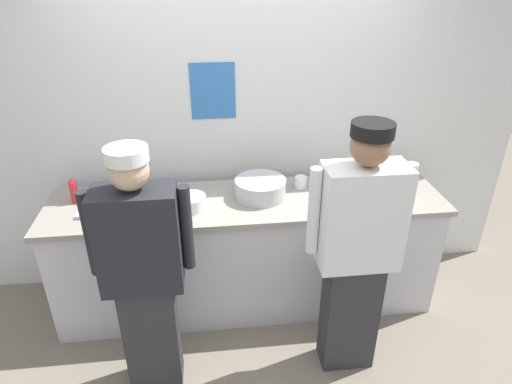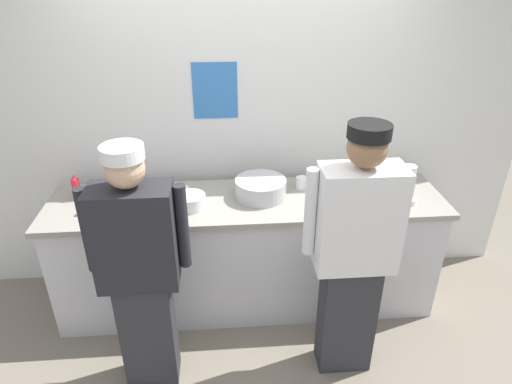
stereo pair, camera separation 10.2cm
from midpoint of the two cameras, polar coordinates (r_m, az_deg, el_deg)
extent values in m
plane|color=slate|center=(3.43, 0.25, -17.44)|extent=(9.00, 9.00, 0.00)
cube|color=silver|center=(3.40, -0.86, 9.63)|extent=(4.42, 0.10, 2.76)
cube|color=#3370B7|center=(3.29, -4.36, 12.79)|extent=(0.32, 0.01, 0.41)
cube|color=silver|center=(3.42, -0.23, -8.02)|extent=(2.76, 0.61, 0.88)
cube|color=gray|center=(3.17, -0.24, -1.28)|extent=(2.82, 0.67, 0.04)
cube|color=#2D2D33|center=(2.96, -12.55, -16.89)|extent=(0.32, 0.20, 0.77)
cube|color=#232328|center=(2.54, -14.14, -5.65)|extent=(0.45, 0.24, 0.61)
cylinder|color=#232328|center=(2.61, -19.74, -4.69)|extent=(0.07, 0.07, 0.52)
cylinder|color=#232328|center=(2.52, -8.25, -4.42)|extent=(0.07, 0.07, 0.52)
sphere|color=tan|center=(2.34, -15.30, 2.88)|extent=(0.21, 0.21, 0.21)
cylinder|color=white|center=(2.30, -15.57, 4.89)|extent=(0.22, 0.22, 0.07)
cube|color=#2D2D33|center=(3.03, 12.48, -15.21)|extent=(0.34, 0.20, 0.81)
cube|color=white|center=(2.60, 14.08, -3.42)|extent=(0.47, 0.24, 0.64)
cylinder|color=white|center=(2.55, 8.11, -2.66)|extent=(0.07, 0.07, 0.54)
cylinder|color=white|center=(2.71, 19.36, -2.07)|extent=(0.07, 0.07, 0.54)
sphere|color=#8C6647|center=(2.41, 15.26, 5.46)|extent=(0.22, 0.22, 0.22)
cylinder|color=black|center=(2.38, 15.54, 7.53)|extent=(0.23, 0.23, 0.08)
cylinder|color=white|center=(3.30, 15.33, -0.64)|extent=(0.23, 0.23, 0.01)
cylinder|color=white|center=(3.29, 15.36, -0.46)|extent=(0.23, 0.23, 0.01)
cylinder|color=white|center=(3.29, 15.38, -0.28)|extent=(0.23, 0.23, 0.01)
cylinder|color=white|center=(3.28, 15.41, -0.09)|extent=(0.23, 0.23, 0.01)
cylinder|color=white|center=(3.28, 15.44, 0.09)|extent=(0.23, 0.23, 0.01)
cylinder|color=white|center=(3.27, 15.46, 0.28)|extent=(0.23, 0.23, 0.01)
cylinder|color=white|center=(3.26, 15.49, 0.47)|extent=(0.23, 0.23, 0.01)
cylinder|color=white|center=(3.08, -7.37, -1.89)|extent=(0.20, 0.20, 0.01)
cylinder|color=white|center=(3.08, -7.38, -1.69)|extent=(0.20, 0.20, 0.01)
cylinder|color=white|center=(3.07, -7.40, -1.50)|extent=(0.20, 0.20, 0.01)
cylinder|color=white|center=(3.07, -7.41, -1.30)|extent=(0.20, 0.20, 0.01)
cylinder|color=white|center=(3.06, -7.42, -1.10)|extent=(0.20, 0.20, 0.01)
cylinder|color=white|center=(3.06, -7.44, -0.91)|extent=(0.20, 0.20, 0.01)
cylinder|color=white|center=(3.05, -7.45, -0.71)|extent=(0.20, 0.20, 0.01)
cylinder|color=white|center=(3.04, -7.46, -0.51)|extent=(0.20, 0.20, 0.01)
cylinder|color=#B7BABF|center=(3.17, 1.51, 0.48)|extent=(0.37, 0.37, 0.13)
cube|color=#B7BABF|center=(3.22, -16.14, -1.34)|extent=(0.53, 0.38, 0.02)
cylinder|color=red|center=(3.36, -21.20, 0.34)|extent=(0.05, 0.05, 0.16)
cone|color=red|center=(3.32, -21.47, 1.80)|extent=(0.05, 0.05, 0.04)
cylinder|color=white|center=(3.29, 19.74, -1.11)|extent=(0.10, 0.10, 0.04)
cylinder|color=#5B932D|center=(3.29, 19.78, -0.89)|extent=(0.08, 0.08, 0.01)
cylinder|color=white|center=(3.28, -8.57, 0.23)|extent=(0.10, 0.10, 0.04)
cylinder|color=gold|center=(3.27, -8.59, 0.46)|extent=(0.08, 0.08, 0.01)
cylinder|color=white|center=(3.32, 6.76, 1.15)|extent=(0.09, 0.09, 0.09)
camera|label=1|loc=(0.05, -89.07, 0.49)|focal=31.24mm
camera|label=2|loc=(0.05, 90.93, -0.49)|focal=31.24mm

